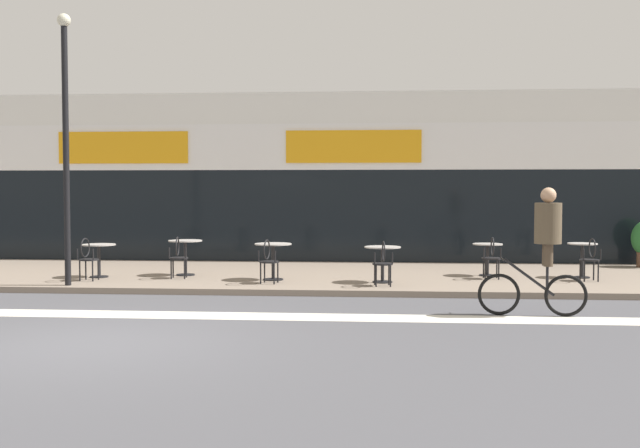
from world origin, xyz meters
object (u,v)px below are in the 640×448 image
bistro_table_4 (488,253)px  cafe_chair_0_near (87,256)px  cafe_chair_1_near (178,254)px  cyclist_0 (544,242)px  bistro_table_2 (273,254)px  cafe_chair_3_near (383,260)px  bistro_table_5 (582,253)px  cafe_chair_2_near (268,258)px  cafe_chair_4_near (492,255)px  bistro_table_3 (383,257)px  bistro_table_0 (99,254)px  lamp_post (66,130)px  cafe_chair_5_near (591,256)px  bistro_table_1 (185,250)px

bistro_table_4 → cafe_chair_0_near: bearing=-169.3°
cafe_chair_1_near → cyclist_0: cyclist_0 is taller
bistro_table_2 → cafe_chair_3_near: bearing=-20.5°
bistro_table_5 → cafe_chair_2_near: bearing=-166.8°
cafe_chair_3_near → cafe_chair_4_near: bearing=-65.1°
cyclist_0 → cafe_chair_4_near: bearing=-82.7°
bistro_table_3 → bistro_table_5: (4.27, 1.15, -0.00)m
bistro_table_2 → bistro_table_5: (6.55, 0.92, -0.03)m
cafe_chair_4_near → cyclist_0: 3.89m
bistro_table_0 → lamp_post: lamp_post is taller
cafe_chair_5_near → cyclist_0: (-1.73, -3.64, 0.55)m
cafe_chair_0_near → cafe_chair_1_near: (1.78, 0.51, 0.00)m
bistro_table_1 → cafe_chair_4_near: (6.63, -0.18, -0.04)m
bistro_table_0 → bistro_table_1: size_ratio=0.92×
bistro_table_1 → cafe_chair_4_near: cafe_chair_4_near is taller
bistro_table_0 → cafe_chair_3_near: size_ratio=0.80×
bistro_table_0 → bistro_table_2: bistro_table_2 is taller
bistro_table_2 → cafe_chair_5_near: size_ratio=0.86×
bistro_table_0 → bistro_table_4: (8.39, 0.96, -0.01)m
bistro_table_4 → bistro_table_5: bearing=-5.9°
bistro_table_4 → lamp_post: lamp_post is taller
bistro_table_5 → cafe_chair_2_near: size_ratio=0.83×
bistro_table_2 → cafe_chair_4_near: bearing=6.2°
cafe_chair_1_near → cafe_chair_5_near: bearing=-95.7°
bistro_table_4 → lamp_post: size_ratio=0.13×
bistro_table_3 → cafe_chair_2_near: cafe_chair_2_near is taller
cafe_chair_0_near → cafe_chair_4_near: bearing=-80.4°
bistro_table_3 → cafe_chair_2_near: bearing=-170.2°
bistro_table_5 → cafe_chair_0_near: size_ratio=0.83×
bistro_table_1 → cafe_chair_0_near: size_ratio=0.86×
cafe_chair_3_near → cafe_chair_2_near: bearing=78.6°
bistro_table_2 → lamp_post: bearing=-163.4°
cafe_chair_0_near → cafe_chair_1_near: 1.85m
bistro_table_5 → cafe_chair_1_near: bearing=-174.2°
bistro_table_5 → cafe_chair_4_near: (-1.97, -0.42, -0.01)m
bistro_table_5 → lamp_post: (-10.48, -2.09, 2.54)m
bistro_table_5 → cafe_chair_3_near: size_ratio=0.83×
bistro_table_1 → bistro_table_5: 8.60m
cafe_chair_2_near → lamp_post: size_ratio=0.17×
cafe_chair_1_near → cyclist_0: size_ratio=0.44×
cafe_chair_2_near → bistro_table_3: bearing=-72.8°
bistro_table_2 → bistro_table_3: bearing=-5.8°
bistro_table_0 → cafe_chair_3_near: 6.19m
bistro_table_2 → cafe_chair_1_near: (-2.04, 0.05, -0.04)m
cafe_chair_5_near → lamp_post: bearing=95.2°
cafe_chair_1_near → bistro_table_2: bearing=-98.7°
cafe_chair_2_near → cafe_chair_5_near: bearing=-74.6°
bistro_table_2 → cafe_chair_4_near: size_ratio=0.86×
cafe_chair_3_near → cafe_chair_4_near: same height
cafe_chair_0_near → cafe_chair_3_near: same height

